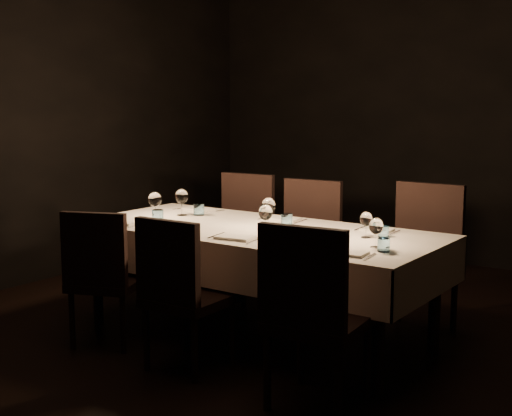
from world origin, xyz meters
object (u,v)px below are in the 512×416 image
Objects in this scene: dining_table at (256,239)px; chair_far_right at (421,252)px; chair_near_left at (102,272)px; chair_far_left at (240,230)px; chair_near_right at (312,309)px; chair_near_center at (180,287)px; chair_far_center at (305,240)px.

chair_far_right reaches higher than dining_table.
chair_near_left is 1.53m from chair_far_left.
chair_near_right is at bearing 156.22° from chair_near_left.
chair_near_center is at bearing -6.97° from chair_near_right.
chair_far_left is 0.97× the size of chair_far_right.
chair_far_right reaches higher than chair_far_left.
dining_table is at bearing -91.73° from chair_near_center.
chair_near_center is 1.53m from chair_far_center.
dining_table is 1.17m from chair_far_right.
chair_far_right reaches higher than chair_near_left.
chair_far_center reaches higher than chair_near_left.
chair_far_left is (-1.63, 1.58, 0.00)m from chair_near_right.
dining_table is at bearing -52.98° from chair_far_left.
dining_table is 2.75× the size of chair_near_left.
chair_far_left is 0.65m from chair_far_center.
chair_far_right reaches higher than chair_near_center.
chair_near_left is at bearing -133.68° from dining_table.
chair_near_right is at bearing -62.61° from chair_far_center.
chair_far_left is at bearing -49.74° from chair_near_right.
chair_far_left is 1.01× the size of chair_far_center.
chair_near_right is 1.84m from chair_far_center.
chair_far_right is (0.87, 1.56, 0.05)m from chair_near_center.
chair_near_left is 0.97× the size of chair_near_center.
chair_far_center is (0.65, -0.03, -0.00)m from chair_far_left.
chair_far_left reaches higher than dining_table.
chair_near_right is at bearing -41.13° from dining_table.
chair_near_center is at bearing -70.91° from chair_far_left.
chair_near_left is (-0.71, -0.74, -0.18)m from dining_table.
chair_far_center reaches higher than chair_near_center.
chair_near_center is 0.92m from chair_near_right.
chair_near_right is 1.00× the size of chair_far_center.
chair_far_center reaches higher than chair_near_right.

